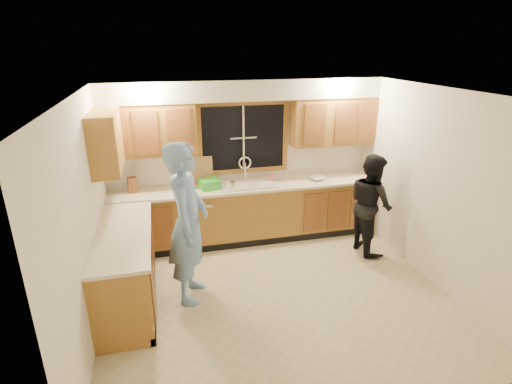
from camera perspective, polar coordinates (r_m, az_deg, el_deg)
The scene contains 26 objects.
floor at distance 5.24m, azimuth 2.91°, elevation -14.30°, with size 4.20×4.20×0.00m, color beige.
ceiling at distance 4.33m, azimuth 3.52°, elevation 13.99°, with size 4.20×4.20×0.00m, color silver.
wall_back at distance 6.38m, azimuth -1.80°, elevation 4.70°, with size 4.20×4.20×0.00m, color white.
wall_left at distance 4.53m, azimuth -23.17°, elevation -3.80°, with size 3.80×3.80×0.00m, color white.
wall_right at distance 5.60m, azimuth 24.21°, elevation 0.55°, with size 3.80×3.80×0.00m, color white.
base_cabinets_back at distance 6.38m, azimuth -1.14°, elevation -3.03°, with size 4.20×0.60×0.88m, color #AB7631.
base_cabinets_left at distance 5.16m, azimuth -18.05°, elevation -10.21°, with size 0.60×1.90×0.88m, color #AB7631.
countertop_back at distance 6.20m, azimuth -1.14°, elevation 0.82°, with size 4.20×0.63×0.04m, color #EEE1C8.
countertop_left at distance 4.95m, azimuth -18.46°, elevation -5.60°, with size 0.63×1.90×0.04m, color #EEE1C8.
upper_cabinets_left at distance 5.96m, azimuth -15.18°, elevation 8.54°, with size 1.35×0.33×0.75m, color #AB7631.
upper_cabinets_right at distance 6.54m, azimuth 10.94°, elevation 9.91°, with size 1.35×0.33×0.75m, color #AB7631.
upper_cabinets_return at distance 5.39m, azimuth -20.66°, elevation 6.74°, with size 0.33×0.90×0.75m, color #AB7631.
soffit at distance 6.01m, azimuth -1.55°, elevation 14.40°, with size 4.20×0.35×0.30m, color silver.
window_frame at distance 6.29m, azimuth -1.81°, elevation 7.75°, with size 1.44×0.03×1.14m.
sink at distance 6.23m, azimuth -1.18°, elevation 0.57°, with size 0.86×0.52×0.57m.
dishwasher at distance 6.27m, azimuth -8.74°, elevation -4.03°, with size 0.60×0.56×0.82m, color white.
stove at distance 4.67m, azimuth -18.44°, elevation -13.61°, with size 0.58×0.75×0.90m, color white.
man at distance 4.79m, azimuth -9.70°, elevation -4.49°, with size 0.72×0.47×1.98m, color #77A5E1.
woman at distance 6.15m, azimuth 16.05°, elevation -1.61°, with size 0.74×0.57×1.51m, color black.
knife_block at distance 6.13m, azimuth -17.22°, elevation 0.99°, with size 0.13×0.11×0.23m, color brown.
cutting_board at distance 6.24m, azimuth -7.71°, elevation 3.07°, with size 0.33×0.02×0.44m, color tan.
dish_crate at distance 6.07m, azimuth -6.67°, elevation 1.14°, with size 0.29×0.27×0.14m, color green.
soap_bottle at distance 6.32m, azimuth 2.22°, elevation 2.23°, with size 0.08×0.08×0.17m, color #D6517A.
bowl at distance 6.50m, azimuth 8.71°, elevation 1.97°, with size 0.24×0.24×0.06m, color silver.
can_left at distance 5.99m, azimuth -3.28°, elevation 0.90°, with size 0.07×0.07×0.13m, color beige.
can_right at distance 5.99m, azimuth -3.42°, elevation 0.91°, with size 0.07×0.07×0.12m, color beige.
Camera 1 is at (-1.28, -4.11, 2.99)m, focal length 28.00 mm.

